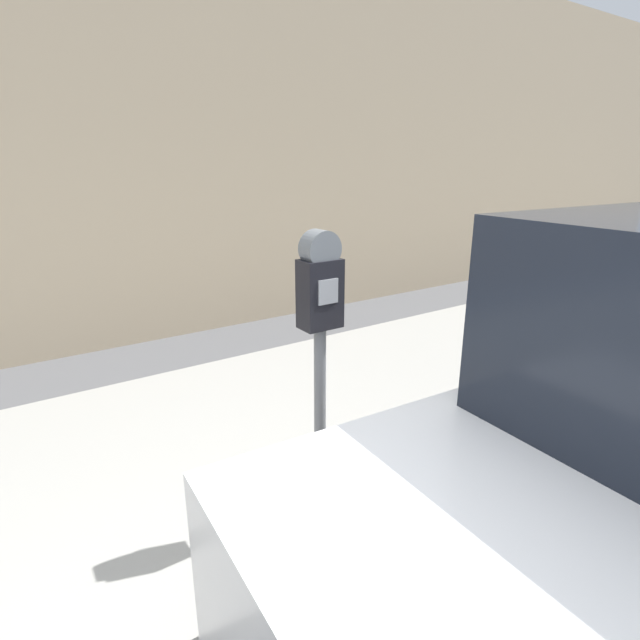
% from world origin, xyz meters
% --- Properties ---
extents(sidewalk, '(24.00, 2.80, 0.12)m').
position_xyz_m(sidewalk, '(0.00, 2.20, 0.06)').
color(sidewalk, '#ADAAA3').
rests_on(sidewalk, ground_plane).
extents(building_facade, '(24.00, 0.30, 4.62)m').
position_xyz_m(building_facade, '(0.00, 5.03, 2.31)').
color(building_facade, tan).
rests_on(building_facade, ground_plane).
extents(parking_meter, '(0.19, 0.13, 1.61)m').
position_xyz_m(parking_meter, '(0.24, 1.06, 1.27)').
color(parking_meter, slate).
rests_on(parking_meter, sidewalk).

